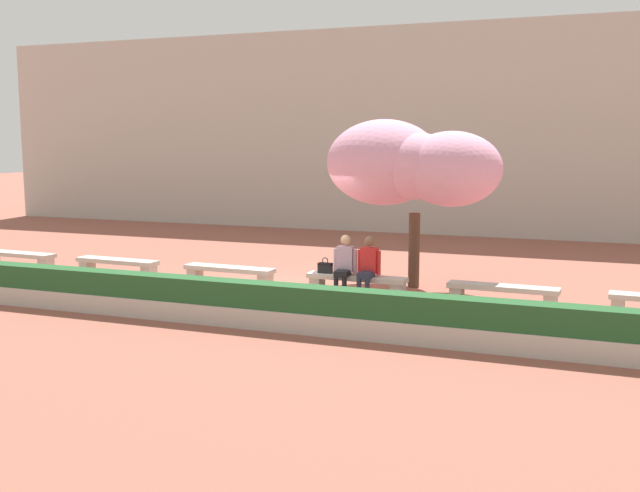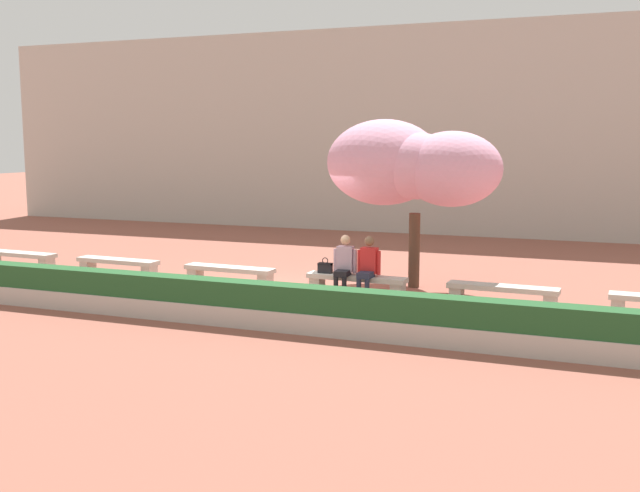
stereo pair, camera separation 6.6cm
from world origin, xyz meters
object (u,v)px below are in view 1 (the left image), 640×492
stone_bench_east_end (503,292)px  person_seated_left (344,263)px  stone_bench_west_end (18,258)px  handbag (325,267)px  stone_bench_center (229,273)px  cherry_tree_main (410,165)px  stone_bench_near_west (117,265)px  stone_bench_near_east (357,282)px  person_seated_right (368,265)px

stone_bench_east_end → person_seated_left: size_ratio=1.68×
stone_bench_west_end → handbag: 8.35m
stone_bench_east_end → stone_bench_center: bearing=180.0°
person_seated_left → cherry_tree_main: 2.76m
handbag → stone_bench_near_west: bearing=-179.9°
stone_bench_near_west → handbag: (5.33, 0.01, 0.27)m
stone_bench_west_end → handbag: bearing=0.1°
stone_bench_near_west → stone_bench_east_end: bearing=0.0°
stone_bench_near_west → stone_bench_center: same height
stone_bench_west_end → stone_bench_east_end: bearing=0.0°
stone_bench_near_west → stone_bench_near_east: 6.04m
stone_bench_west_end → handbag: handbag is taller
stone_bench_near_west → stone_bench_center: bearing=0.0°
stone_bench_near_east → cherry_tree_main: cherry_tree_main is taller
stone_bench_near_east → stone_bench_west_end: bearing=180.0°
stone_bench_near_west → stone_bench_west_end: bearing=180.0°
stone_bench_near_east → stone_bench_east_end: bearing=0.0°
stone_bench_near_west → person_seated_right: person_seated_right is taller
stone_bench_center → stone_bench_east_end: (6.04, 0.00, 0.00)m
stone_bench_east_end → person_seated_left: (-3.28, -0.05, 0.39)m
person_seated_left → handbag: person_seated_left is taller
handbag → stone_bench_near_east: bearing=-0.9°
handbag → cherry_tree_main: bearing=47.6°
stone_bench_near_east → stone_bench_near_west: bearing=180.0°
stone_bench_center → stone_bench_near_east: size_ratio=1.00×
handbag → stone_bench_center: bearing=-179.7°
stone_bench_east_end → stone_bench_west_end: bearing=180.0°
cherry_tree_main → stone_bench_near_west: bearing=-167.0°
stone_bench_near_west → cherry_tree_main: size_ratio=0.55×
stone_bench_near_west → person_seated_right: bearing=-0.5°
stone_bench_west_end → cherry_tree_main: bearing=9.1°
person_seated_left → cherry_tree_main: size_ratio=0.32×
stone_bench_east_end → cherry_tree_main: bearing=146.0°
stone_bench_near_west → cherry_tree_main: (6.74, 1.56, 2.40)m
stone_bench_west_end → stone_bench_near_east: size_ratio=1.00×
person_seated_right → person_seated_left: bearing=180.0°
stone_bench_near_east → stone_bench_east_end: size_ratio=1.00×
stone_bench_near_west → handbag: handbag is taller
handbag → person_seated_left: bearing=-8.1°
stone_bench_near_east → person_seated_left: 0.47m
person_seated_left → cherry_tree_main: bearing=59.2°
stone_bench_near_west → person_seated_right: (6.30, -0.05, 0.39)m
person_seated_right → stone_bench_near_east: bearing=168.5°
stone_bench_near_east → person_seated_left: (-0.26, -0.05, 0.39)m
stone_bench_east_end → handbag: bearing=179.8°
cherry_tree_main → stone_bench_east_end: bearing=-34.0°
stone_bench_center → stone_bench_near_west: bearing=180.0°
stone_bench_near_west → handbag: bearing=0.1°
cherry_tree_main → person_seated_right: bearing=-105.2°
person_seated_right → cherry_tree_main: 2.62m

